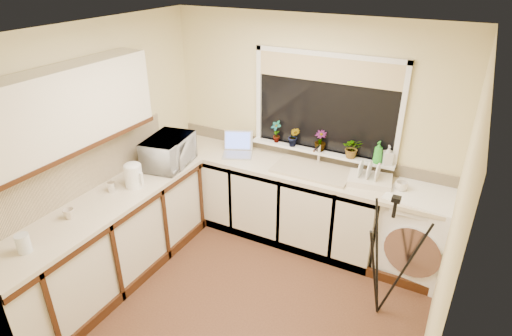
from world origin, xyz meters
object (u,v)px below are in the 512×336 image
(microwave, at_px, (169,151))
(plant_d, at_px, (352,148))
(laptop, at_px, (238,148))
(dish_rack, at_px, (370,180))
(tripod, at_px, (386,259))
(cup_left, at_px, (69,214))
(cup_back, at_px, (401,186))
(soap_bottle_green, at_px, (378,152))
(plant_c, at_px, (320,141))
(washing_machine, at_px, (418,233))
(kettle, at_px, (133,176))
(glass_jug, at_px, (23,243))
(plant_b, at_px, (294,137))
(soap_bottle_clear, at_px, (388,155))
(plant_a, at_px, (276,132))
(steel_jar, at_px, (112,187))

(microwave, height_order, plant_d, plant_d)
(laptop, height_order, dish_rack, laptop)
(tripod, relative_size, cup_left, 12.67)
(plant_d, distance_m, cup_back, 0.64)
(microwave, xyz_separation_m, cup_left, (-0.12, -1.25, -0.12))
(cup_left, bearing_deg, soap_bottle_green, 43.07)
(plant_c, height_order, plant_d, plant_c)
(washing_machine, distance_m, cup_left, 3.31)
(kettle, relative_size, cup_back, 1.87)
(glass_jug, bearing_deg, plant_c, 59.97)
(plant_b, bearing_deg, microwave, -145.57)
(plant_c, distance_m, soap_bottle_clear, 0.72)
(glass_jug, distance_m, soap_bottle_clear, 3.35)
(kettle, relative_size, microwave, 0.39)
(laptop, xyz_separation_m, microwave, (-0.51, -0.61, 0.10))
(laptop, height_order, plant_d, plant_d)
(tripod, xyz_separation_m, soap_bottle_clear, (-0.26, 0.95, 0.54))
(washing_machine, xyz_separation_m, soap_bottle_green, (-0.53, 0.16, 0.71))
(laptop, xyz_separation_m, tripod, (1.90, -0.76, -0.35))
(plant_a, bearing_deg, cup_left, -116.50)
(dish_rack, bearing_deg, microwave, -172.59)
(kettle, relative_size, glass_jug, 1.48)
(kettle, height_order, soap_bottle_green, soap_bottle_green)
(glass_jug, bearing_deg, cup_back, 44.15)
(cup_back, bearing_deg, kettle, -154.31)
(cup_left, bearing_deg, glass_jug, -81.19)
(soap_bottle_clear, distance_m, cup_back, 0.36)
(tripod, height_order, soap_bottle_green, soap_bottle_green)
(steel_jar, xyz_separation_m, plant_d, (1.91, 1.52, 0.21))
(soap_bottle_clear, bearing_deg, tripod, -74.71)
(steel_jar, bearing_deg, soap_bottle_clear, 33.85)
(steel_jar, distance_m, microwave, 0.75)
(steel_jar, relative_size, plant_c, 0.45)
(microwave, bearing_deg, cup_left, 165.24)
(steel_jar, relative_size, plant_a, 0.40)
(plant_a, height_order, cup_left, plant_a)
(kettle, relative_size, steel_jar, 2.27)
(cup_back, relative_size, cup_left, 1.26)
(steel_jar, distance_m, cup_left, 0.52)
(kettle, distance_m, cup_left, 0.71)
(washing_machine, xyz_separation_m, plant_a, (-1.67, 0.18, 0.72))
(dish_rack, xyz_separation_m, plant_a, (-1.14, 0.20, 0.24))
(glass_jug, bearing_deg, soap_bottle_clear, 49.16)
(plant_c, bearing_deg, cup_back, -13.32)
(tripod, xyz_separation_m, steel_jar, (-2.53, -0.58, 0.34))
(plant_c, bearing_deg, plant_d, -2.60)
(washing_machine, relative_size, plant_a, 3.66)
(laptop, height_order, cup_left, laptop)
(steel_jar, height_order, plant_b, plant_b)
(steel_jar, relative_size, soap_bottle_clear, 0.49)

